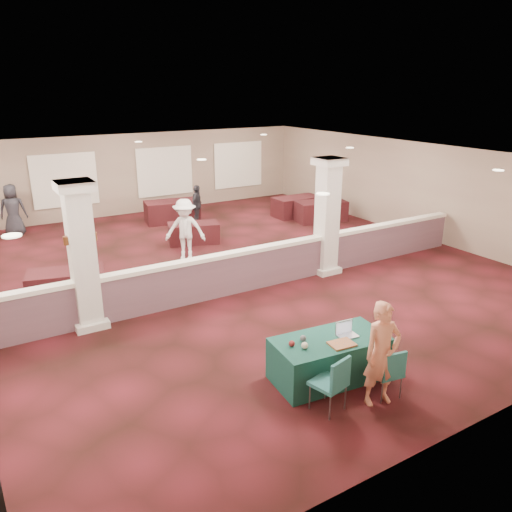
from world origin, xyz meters
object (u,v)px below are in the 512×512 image
conf_chair_main (389,370)px  far_table_back_center (172,211)px  attendee_c (197,205)px  conf_chair_side (333,380)px  near_table (329,358)px  woman (382,354)px  far_table_front_left (67,285)px  far_table_front_right (321,211)px  attendee_b (185,229)px  far_table_back_right (297,206)px  far_table_front_center (194,233)px  attendee_d (13,210)px

conf_chair_main → far_table_back_center: (1.27, 12.65, -0.13)m
conf_chair_main → attendee_c: attendee_c is taller
conf_chair_side → near_table: bearing=40.3°
near_table → woman: (0.25, -0.99, 0.50)m
far_table_front_left → far_table_front_right: far_table_front_right is taller
near_table → attendee_b: bearing=92.5°
attendee_b → attendee_c: bearing=92.3°
woman → far_table_back_right: woman is taller
near_table → far_table_front_right: near_table is taller
conf_chair_main → far_table_front_center: conf_chair_main is taller
conf_chair_side → far_table_front_center: (1.89, 9.54, -0.25)m
near_table → far_table_back_right: bearing=63.2°
conf_chair_main → far_table_front_right: conf_chair_main is taller
woman → attendee_d: (-3.92, 13.79, 0.01)m
conf_chair_side → far_table_front_right: 12.05m
far_table_front_left → attendee_c: bearing=39.5°
far_table_front_right → far_table_back_right: 1.19m
attendee_b → far_table_front_left: bearing=-129.4°
far_table_back_center → far_table_back_right: size_ratio=1.06×
conf_chair_side → conf_chair_main: bearing=-23.8°
near_table → far_table_front_center: size_ratio=1.23×
near_table → far_table_back_center: 11.79m
woman → attendee_c: bearing=90.9°
conf_chair_side → far_table_front_left: bearing=97.7°
conf_chair_side → far_table_front_right: conf_chair_side is taller
far_table_front_right → far_table_front_left: bearing=-164.9°
conf_chair_main → attendee_b: bearing=99.3°
attendee_d → woman: bearing=122.6°
far_table_back_right → attendee_c: 4.10m
far_table_front_left → far_table_back_right: 10.39m
conf_chair_main → attendee_c: size_ratio=0.60×
conf_chair_side → far_table_back_right: (6.96, 10.75, -0.20)m
woman → far_table_back_right: bearing=71.9°
far_table_front_left → far_table_front_right: (9.98, 2.70, 0.02)m
far_table_front_center → far_table_front_right: size_ratio=0.86×
attendee_b → attendee_d: (-4.10, 5.45, -0.02)m
near_table → far_table_front_left: 6.92m
attendee_b → far_table_front_right: bearing=45.0°
far_table_back_right → far_table_back_center: bearing=159.7°
attendee_d → far_table_front_left: bearing=110.1°
near_table → far_table_front_right: (6.70, 8.79, -0.00)m
conf_chair_side → attendee_d: (-3.09, 13.60, 0.32)m
far_table_front_center → far_table_front_right: far_table_front_right is taller
near_table → far_table_front_center: 8.83m
far_table_front_center → attendee_c: bearing=62.2°
attendee_d → attendee_c: bearing=178.2°
conf_chair_side → woman: woman is taller
far_table_front_right → woman: bearing=-123.4°
attendee_c → far_table_front_right: bearing=-71.4°
near_table → attendee_c: bearing=83.4°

